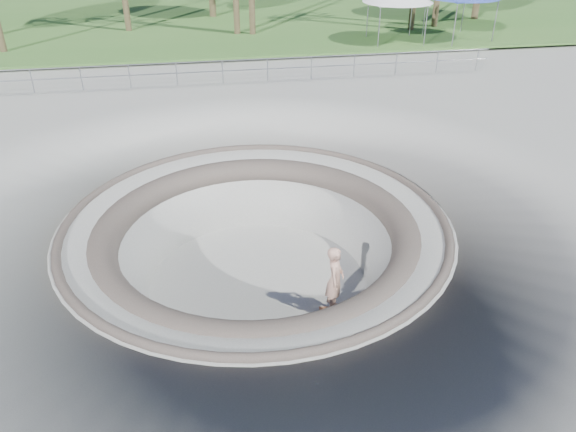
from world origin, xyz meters
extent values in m
plane|color=#9F9F9A|center=(0.00, 0.00, 0.00)|extent=(180.00, 180.00, 0.00)
torus|color=#9F9F9A|center=(0.00, 0.00, -2.00)|extent=(14.00, 14.00, 4.00)
cylinder|color=#9F9F9A|center=(0.00, 0.00, -1.95)|extent=(6.60, 6.60, 0.10)
torus|color=#544C43|center=(0.00, 0.00, -0.02)|extent=(10.24, 10.24, 0.24)
torus|color=#544C43|center=(0.00, 0.00, -0.45)|extent=(8.91, 8.91, 0.81)
cube|color=#356127|center=(0.00, 34.00, 0.22)|extent=(180.00, 36.00, 0.12)
ellipsoid|color=brown|center=(8.00, 60.00, -7.87)|extent=(61.60, 44.00, 28.60)
ellipsoid|color=brown|center=(35.00, 52.00, -5.36)|extent=(42.00, 30.00, 19.50)
cylinder|color=gray|center=(0.00, 12.00, 1.17)|extent=(25.00, 0.05, 0.05)
cylinder|color=gray|center=(0.00, 12.00, 0.72)|extent=(25.00, 0.05, 0.05)
cube|color=brown|center=(1.77, -1.68, -1.83)|extent=(0.77, 0.33, 0.02)
cylinder|color=#B1B0B5|center=(1.77, -1.68, -1.86)|extent=(0.06, 0.16, 0.03)
cylinder|color=#B1B0B5|center=(1.77, -1.68, -1.86)|extent=(0.06, 0.16, 0.03)
cylinder|color=silver|center=(1.77, -1.68, -1.87)|extent=(0.06, 0.04, 0.06)
cylinder|color=silver|center=(1.77, -1.68, -1.87)|extent=(0.06, 0.04, 0.06)
cylinder|color=silver|center=(1.77, -1.68, -1.87)|extent=(0.06, 0.04, 0.06)
cylinder|color=silver|center=(1.77, -1.68, -1.87)|extent=(0.06, 0.04, 0.06)
imported|color=tan|center=(1.77, -1.68, -0.88)|extent=(0.67, 0.80, 1.88)
cylinder|color=gray|center=(8.72, 16.72, 1.29)|extent=(0.06, 0.06, 2.01)
cylinder|color=gray|center=(11.28, 16.72, 1.29)|extent=(0.06, 0.06, 2.01)
cylinder|color=gray|center=(8.72, 19.28, 1.29)|extent=(0.06, 0.06, 2.01)
cylinder|color=gray|center=(11.28, 19.28, 1.29)|extent=(0.06, 0.06, 2.01)
cube|color=white|center=(10.00, 18.00, 2.38)|extent=(2.88, 2.88, 0.08)
cylinder|color=gray|center=(12.36, 16.63, 1.35)|extent=(0.06, 0.06, 2.15)
cylinder|color=gray|center=(15.09, 16.63, 1.35)|extent=(0.06, 0.06, 2.15)
cylinder|color=gray|center=(12.36, 19.37, 1.35)|extent=(0.06, 0.06, 2.15)
cylinder|color=gray|center=(15.09, 19.37, 1.35)|extent=(0.06, 0.06, 2.15)
camera|label=1|loc=(-1.32, -12.71, 7.59)|focal=35.00mm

